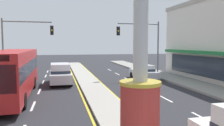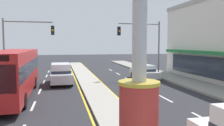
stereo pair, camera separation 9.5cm
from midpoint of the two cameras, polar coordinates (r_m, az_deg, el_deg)
The scene contains 9 objects.
median_strip at distance 19.06m, azimuth -4.47°, elevation -6.27°, with size 2.01×52.00×0.14m, color #A39E93.
sidewalk_right at distance 20.57m, azimuth 22.36°, elevation -5.75°, with size 2.87×60.00×0.18m, color gray.
lane_markings at distance 17.77m, azimuth -3.84°, elevation -7.31°, with size 8.75×52.00×0.01m.
district_sign at distance 7.80m, azimuth 7.25°, elevation 2.69°, with size 6.51×1.45×7.38m.
traffic_light_left_side at distance 23.94m, azimuth -21.41°, elevation 5.71°, with size 4.86×0.46×6.20m.
traffic_light_right_side at distance 25.04m, azimuth 8.17°, elevation 5.94°, with size 4.86×0.46×6.20m.
suv_near_right_lane at distance 21.70m, azimuth -12.61°, elevation -2.58°, with size 2.08×4.66×1.90m.
bus_near_left_lane at distance 17.39m, azimuth -23.56°, elevation -1.73°, with size 2.71×11.24×3.26m.
sedan_far_left_oncoming at distance 24.23m, azimuth 8.25°, elevation -2.22°, with size 1.98×4.37×1.53m.
Camera 2 is at (-2.61, -0.53, 3.72)m, focal length 36.35 mm.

